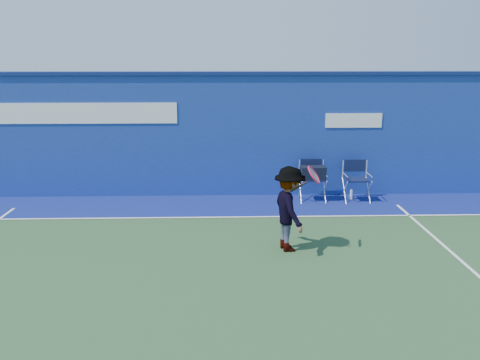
{
  "coord_description": "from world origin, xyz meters",
  "views": [
    {
      "loc": [
        0.42,
        -7.43,
        3.49
      ],
      "look_at": [
        0.72,
        2.6,
        1.0
      ],
      "focal_mm": 38.0,
      "sensor_mm": 36.0,
      "label": 1
    }
  ],
  "objects_px": {
    "directors_chair_right": "(356,189)",
    "directors_chair_left": "(312,184)",
    "water_bottle": "(351,195)",
    "tennis_player": "(289,209)"
  },
  "relations": [
    {
      "from": "directors_chair_right",
      "to": "tennis_player",
      "type": "bearing_deg",
      "value": -123.0
    },
    {
      "from": "directors_chair_right",
      "to": "water_bottle",
      "type": "height_order",
      "value": "directors_chair_right"
    },
    {
      "from": "directors_chair_left",
      "to": "directors_chair_right",
      "type": "relative_size",
      "value": 1.01
    },
    {
      "from": "directors_chair_left",
      "to": "water_bottle",
      "type": "relative_size",
      "value": 3.96
    },
    {
      "from": "directors_chair_left",
      "to": "water_bottle",
      "type": "xyz_separation_m",
      "value": [
        0.98,
        0.04,
        -0.29
      ]
    },
    {
      "from": "directors_chair_left",
      "to": "tennis_player",
      "type": "bearing_deg",
      "value": -106.91
    },
    {
      "from": "water_bottle",
      "to": "directors_chair_right",
      "type": "bearing_deg",
      "value": -46.47
    },
    {
      "from": "directors_chair_right",
      "to": "directors_chair_left",
      "type": "bearing_deg",
      "value": 176.98
    },
    {
      "from": "tennis_player",
      "to": "water_bottle",
      "type": "bearing_deg",
      "value": 58.88
    },
    {
      "from": "directors_chair_left",
      "to": "water_bottle",
      "type": "bearing_deg",
      "value": 2.1
    }
  ]
}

